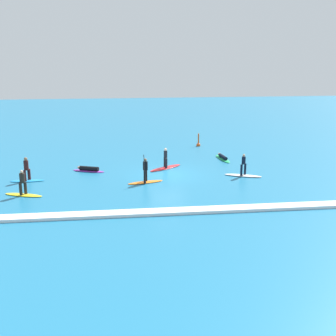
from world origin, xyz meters
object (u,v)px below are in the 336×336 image
object	(u,v)px
marker_buoy	(198,144)
surfer_on_purple_board	(89,169)
surfer_on_white_board	(243,172)
surfer_on_orange_board	(145,176)
surfer_on_yellow_board	(23,188)
surfer_on_blue_board	(27,174)
surfer_on_red_board	(166,164)
surfer_on_green_board	(223,158)

from	to	relation	value
marker_buoy	surfer_on_purple_board	bearing A→B (deg)	-140.42
surfer_on_white_board	surfer_on_orange_board	size ratio (longest dim) A/B	1.05
surfer_on_yellow_board	surfer_on_white_board	bearing A→B (deg)	30.74
surfer_on_white_board	marker_buoy	bearing A→B (deg)	-60.77
surfer_on_blue_board	surfer_on_orange_board	bearing A→B (deg)	-9.36
surfer_on_red_board	surfer_on_yellow_board	bearing A→B (deg)	172.95
surfer_on_red_board	surfer_on_purple_board	bearing A→B (deg)	144.50
surfer_on_green_board	surfer_on_orange_board	distance (m)	9.66
surfer_on_yellow_board	surfer_on_red_board	size ratio (longest dim) A/B	0.88
surfer_on_green_board	surfer_on_red_board	bearing A→B (deg)	109.39
surfer_on_yellow_board	marker_buoy	distance (m)	20.09
surfer_on_green_board	marker_buoy	bearing A→B (deg)	3.86
surfer_on_purple_board	surfer_on_green_board	distance (m)	11.70
surfer_on_purple_board	surfer_on_white_board	size ratio (longest dim) A/B	0.94
marker_buoy	surfer_on_red_board	bearing A→B (deg)	-117.13
surfer_on_blue_board	surfer_on_purple_board	bearing A→B (deg)	27.97
surfer_on_green_board	surfer_on_blue_board	distance (m)	16.41
surfer_on_white_board	surfer_on_green_board	distance (m)	5.59
surfer_on_green_board	surfer_on_yellow_board	xyz separation A→B (m)	(-15.26, -8.39, 0.35)
surfer_on_orange_board	marker_buoy	world-z (taller)	surfer_on_orange_board
surfer_on_green_board	marker_buoy	distance (m)	5.89
surfer_on_yellow_board	surfer_on_blue_board	xyz separation A→B (m)	(-0.37, 3.41, 0.05)
surfer_on_red_board	surfer_on_blue_board	size ratio (longest dim) A/B	1.25
surfer_on_blue_board	surfer_on_white_board	bearing A→B (deg)	-1.84
surfer_on_purple_board	surfer_on_orange_board	size ratio (longest dim) A/B	0.99
surfer_on_purple_board	surfer_on_green_board	world-z (taller)	surfer_on_purple_board
surfer_on_orange_board	marker_buoy	xyz separation A→B (m)	(6.17, 12.22, -0.30)
surfer_on_orange_board	surfer_on_green_board	bearing A→B (deg)	-153.47
surfer_on_purple_board	surfer_on_yellow_board	xyz separation A→B (m)	(-3.89, -5.64, 0.33)
surfer_on_yellow_board	surfer_on_orange_board	size ratio (longest dim) A/B	1.00
surfer_on_white_board	surfer_on_blue_board	size ratio (longest dim) A/B	1.15
surfer_on_red_board	surfer_on_blue_board	bearing A→B (deg)	155.81
surfer_on_white_board	surfer_on_orange_board	bearing A→B (deg)	29.57
marker_buoy	surfer_on_white_board	bearing A→B (deg)	-83.87
surfer_on_purple_board	surfer_on_blue_board	distance (m)	4.82
surfer_on_yellow_board	surfer_on_orange_board	distance (m)	8.30
surfer_on_purple_board	surfer_on_red_board	bearing A→B (deg)	-156.45
surfer_on_white_board	surfer_on_blue_board	bearing A→B (deg)	20.91
surfer_on_green_board	surfer_on_blue_board	size ratio (longest dim) A/B	1.30
surfer_on_blue_board	surfer_on_green_board	bearing A→B (deg)	18.02
surfer_on_white_board	surfer_on_red_board	size ratio (longest dim) A/B	0.92
surfer_on_yellow_board	marker_buoy	size ratio (longest dim) A/B	1.97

